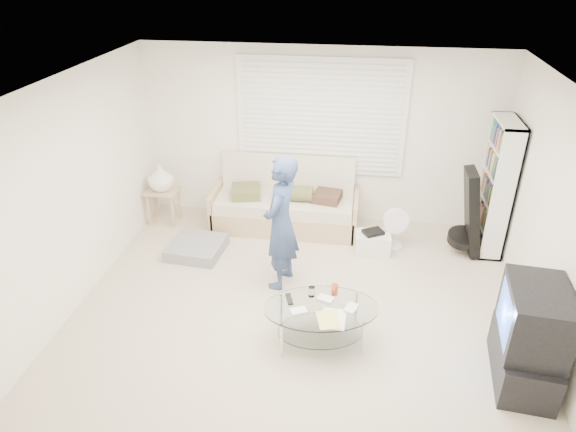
% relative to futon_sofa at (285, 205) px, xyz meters
% --- Properties ---
extents(ground, '(5.00, 5.00, 0.00)m').
position_rel_futon_sofa_xyz_m(ground, '(0.44, -1.87, -0.33)').
color(ground, tan).
rests_on(ground, ground).
extents(room_shell, '(5.02, 4.52, 2.51)m').
position_rel_futon_sofa_xyz_m(room_shell, '(0.44, -1.39, 1.30)').
color(room_shell, silver).
rests_on(room_shell, ground).
extents(window_blinds, '(2.32, 0.08, 1.62)m').
position_rel_futon_sofa_xyz_m(window_blinds, '(0.44, 0.33, 1.22)').
color(window_blinds, silver).
rests_on(window_blinds, ground).
extents(futon_sofa, '(2.06, 0.83, 1.01)m').
position_rel_futon_sofa_xyz_m(futon_sofa, '(0.00, 0.00, 0.00)').
color(futon_sofa, tan).
rests_on(futon_sofa, ground).
extents(grey_floor_pillow, '(0.73, 0.73, 0.15)m').
position_rel_futon_sofa_xyz_m(grey_floor_pillow, '(-1.06, -0.91, -0.25)').
color(grey_floor_pillow, slate).
rests_on(grey_floor_pillow, ground).
extents(side_table, '(0.46, 0.37, 0.91)m').
position_rel_futon_sofa_xyz_m(side_table, '(-1.78, -0.14, 0.34)').
color(side_table, tan).
rests_on(side_table, ground).
extents(bookshelf, '(0.28, 0.75, 1.77)m').
position_rel_futon_sofa_xyz_m(bookshelf, '(2.77, -0.19, 0.56)').
color(bookshelf, white).
rests_on(bookshelf, ground).
extents(guitar_case, '(0.42, 0.43, 1.16)m').
position_rel_futon_sofa_xyz_m(guitar_case, '(2.47, -0.39, 0.18)').
color(guitar_case, black).
rests_on(guitar_case, ground).
extents(floor_fan, '(0.36, 0.24, 0.59)m').
position_rel_futon_sofa_xyz_m(floor_fan, '(1.55, -0.37, 0.01)').
color(floor_fan, white).
rests_on(floor_fan, ground).
extents(storage_bin, '(0.48, 0.36, 0.32)m').
position_rel_futon_sofa_xyz_m(storage_bin, '(1.25, -0.54, -0.19)').
color(storage_bin, white).
rests_on(storage_bin, ground).
extents(tv_unit, '(0.59, 0.97, 1.01)m').
position_rel_futon_sofa_xyz_m(tv_unit, '(2.64, -2.62, 0.16)').
color(tv_unit, black).
rests_on(tv_unit, ground).
extents(coffee_table, '(1.27, 0.93, 0.55)m').
position_rel_futon_sofa_xyz_m(coffee_table, '(0.73, -2.38, 0.02)').
color(coffee_table, silver).
rests_on(coffee_table, ground).
extents(standing_person, '(0.51, 0.66, 1.63)m').
position_rel_futon_sofa_xyz_m(standing_person, '(0.16, -1.42, 0.49)').
color(standing_person, navy).
rests_on(standing_person, ground).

